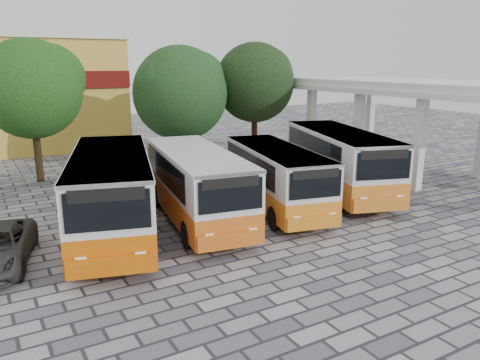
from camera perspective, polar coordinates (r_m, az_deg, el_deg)
ground at (r=19.09m, az=9.51°, el=-5.61°), size 90.00×90.00×0.00m
terminal_shelter at (r=28.38m, az=21.49°, el=10.21°), size 6.80×15.80×5.40m
bus_far_left at (r=17.88m, az=-15.36°, el=-1.13°), size 4.99×9.33×3.17m
bus_centre_left at (r=18.97m, az=-5.28°, el=-0.19°), size 3.75×8.51×2.95m
bus_centre_right at (r=20.66m, az=4.42°, el=0.71°), size 3.93×8.07×2.77m
bus_far_right at (r=23.56m, az=12.05°, el=2.65°), size 5.25×9.28×3.14m
tree_left at (r=27.57m, az=-24.02°, el=10.48°), size 5.56×5.30×7.67m
tree_middle at (r=29.53m, az=-7.19°, el=10.83°), size 6.10×5.80×7.44m
tree_right at (r=31.31m, az=1.88°, el=12.10°), size 5.44×5.18×7.69m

